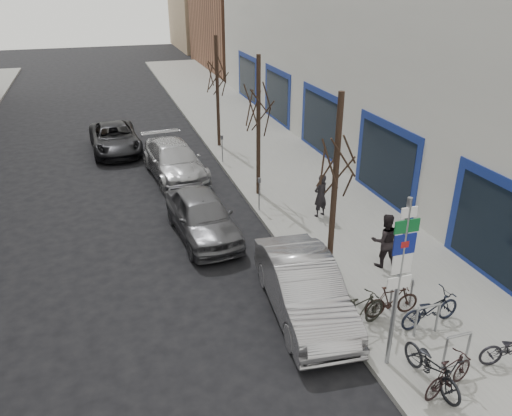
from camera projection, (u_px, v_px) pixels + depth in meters
ground at (287, 392)px, 10.59m from camera, size 120.00×120.00×0.00m
sidewalk_east at (302, 189)px, 20.43m from camera, size 5.00×70.00×0.15m
commercial_building at (477, 37)px, 26.96m from camera, size 20.00×32.00×10.00m
brick_building_far at (265, 22)px, 46.99m from camera, size 12.00×14.00×8.00m
tan_building_far at (230, 8)px, 59.87m from camera, size 13.00×12.00×9.00m
highway_sign_pole at (399, 275)px, 10.20m from camera, size 0.55×0.10×4.20m
bike_rack at (427, 316)px, 11.88m from camera, size 0.66×2.26×0.83m
tree_near at (338, 147)px, 12.59m from camera, size 1.80×1.80×5.50m
tree_mid at (258, 94)px, 18.20m from camera, size 1.80×1.80×5.50m
tree_far at (217, 66)px, 23.81m from camera, size 1.80×1.80×5.50m
meter_front at (322, 267)px, 13.39m from camera, size 0.10×0.08×1.27m
meter_mid at (259, 191)px, 18.13m from camera, size 0.10×0.08×1.27m
meter_back at (222, 146)px, 22.88m from camera, size 0.10×0.08×1.27m
bike_near_left at (433, 364)px, 10.40m from camera, size 0.66×1.79×1.07m
bike_near_right at (449, 374)px, 10.24m from camera, size 1.56×0.86×0.91m
bike_mid_curb at (431, 306)px, 12.21m from camera, size 1.75×0.69×1.04m
bike_mid_inner at (360, 312)px, 12.03m from camera, size 1.73×0.98×1.00m
bike_far_inner at (392, 300)px, 12.56m from camera, size 1.52×0.52×0.91m
parked_car_front at (304, 288)px, 12.77m from camera, size 2.01×4.75×1.53m
parked_car_mid at (202, 215)px, 16.64m from camera, size 2.12×4.57×1.52m
parked_car_back at (174, 161)px, 21.59m from camera, size 2.56×5.29×1.49m
lane_car at (115, 138)px, 24.80m from camera, size 2.48×4.98×1.36m
pedestrian_near at (320, 196)px, 17.68m from camera, size 0.67×0.55×1.59m
pedestrian_far at (385, 240)px, 14.60m from camera, size 0.70×0.54×1.70m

